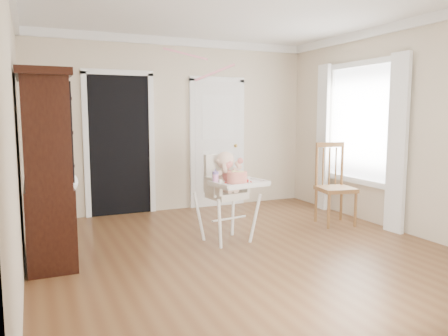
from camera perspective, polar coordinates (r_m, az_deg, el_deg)
name	(u,v)px	position (r m, az deg, el deg)	size (l,w,h in m)	color
floor	(247,253)	(4.92, 3.07, -11.08)	(5.00, 5.00, 0.00)	brown
ceiling	(249,0)	(4.82, 3.30, 21.11)	(5.00, 5.00, 0.00)	white
wall_back	(176,125)	(6.99, -6.25, 5.57)	(4.50, 4.50, 0.00)	beige
wall_left	(15,135)	(4.16, -25.64, 3.87)	(5.00, 5.00, 0.00)	beige
wall_right	(405,128)	(6.04, 22.59, 4.82)	(5.00, 5.00, 0.00)	beige
crown_molding	(249,6)	(4.80, 3.29, 20.41)	(4.50, 5.00, 0.12)	white
doorway	(120,142)	(6.77, -13.47, 3.32)	(1.06, 0.05, 2.22)	black
closet_door	(217,145)	(7.23, -0.86, 3.08)	(0.96, 0.09, 2.13)	white
window_right	(358,131)	(6.57, 17.07, 4.65)	(0.13, 1.84, 2.30)	white
high_chair	(227,187)	(5.20, 0.40, -2.55)	(0.72, 0.85, 1.07)	white
baby	(226,173)	(5.19, 0.26, -0.67)	(0.35, 0.26, 0.51)	beige
cake	(237,178)	(4.96, 1.73, -1.25)	(0.30, 0.30, 0.14)	silver
sippy_cup	(216,177)	(4.96, -1.11, -1.19)	(0.07, 0.07, 0.17)	#E089C4
china_cabinet	(47,168)	(4.84, -22.08, 0.01)	(0.52, 1.16, 1.96)	black
dining_chair	(335,186)	(6.27, 14.25, -2.34)	(0.54, 0.54, 1.13)	brown
streamer	(185,54)	(4.74, -5.09, 14.64)	(0.03, 0.50, 0.02)	pink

